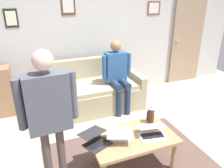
# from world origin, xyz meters

# --- Properties ---
(ground_plane) EXTENTS (7.68, 7.68, 0.00)m
(ground_plane) POSITION_xyz_m (0.00, 0.00, 0.00)
(ground_plane) COLOR #B9A88F
(back_wall) EXTENTS (7.04, 0.11, 2.70)m
(back_wall) POSITION_xyz_m (-0.00, -2.20, 1.35)
(back_wall) COLOR beige
(back_wall) RESTS_ON ground_plane
(interior_door) EXTENTS (0.82, 0.09, 2.05)m
(interior_door) POSITION_xyz_m (-2.39, -2.11, 1.02)
(interior_door) COLOR #A08469
(interior_door) RESTS_ON ground_plane
(couch) EXTENTS (1.83, 0.88, 0.88)m
(couch) POSITION_xyz_m (0.11, -1.61, 0.31)
(couch) COLOR tan
(couch) RESTS_ON ground_plane
(coffee_table) EXTENTS (1.03, 0.63, 0.44)m
(coffee_table) POSITION_xyz_m (0.10, 0.07, 0.39)
(coffee_table) COLOR tan
(coffee_table) RESTS_ON ground_plane
(laptop_left) EXTENTS (0.37, 0.32, 0.13)m
(laptop_left) POSITION_xyz_m (-0.12, 0.15, 0.48)
(laptop_left) COLOR silver
(laptop_left) RESTS_ON coffee_table
(laptop_center) EXTENTS (0.39, 0.41, 0.14)m
(laptop_center) POSITION_xyz_m (0.26, 0.05, 0.49)
(laptop_center) COLOR silver
(laptop_center) RESTS_ON coffee_table
(laptop_right) EXTENTS (0.39, 0.40, 0.13)m
(laptop_right) POSITION_xyz_m (0.56, 0.04, 0.49)
(laptop_right) COLOR #28282D
(laptop_right) RESTS_ON coffee_table
(french_press) EXTENTS (0.11, 0.09, 0.25)m
(french_press) POSITION_xyz_m (-0.26, -0.12, 0.56)
(french_press) COLOR #4C3323
(french_press) RESTS_ON coffee_table
(side_shelf) EXTENTS (0.42, 0.32, 0.88)m
(side_shelf) POSITION_xyz_m (1.67, -1.93, 0.44)
(side_shelf) COLOR #916C4D
(side_shelf) RESTS_ON ground_plane
(person_standing) EXTENTS (0.57, 0.20, 1.61)m
(person_standing) POSITION_xyz_m (1.03, 0.13, 1.03)
(person_standing) COLOR #4B3E3C
(person_standing) RESTS_ON ground_plane
(person_seated) EXTENTS (0.55, 0.51, 1.28)m
(person_seated) POSITION_xyz_m (-0.32, -1.38, 0.73)
(person_seated) COLOR navy
(person_seated) RESTS_ON ground_plane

